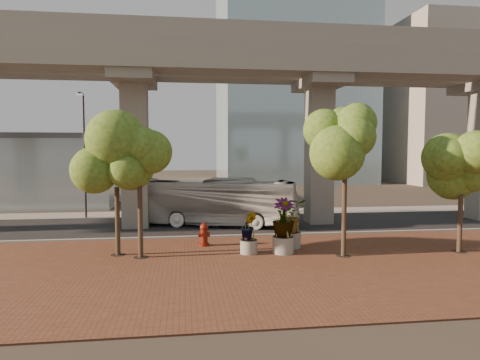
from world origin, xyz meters
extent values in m
plane|color=#3A332A|center=(0.00, 0.00, 0.00)|extent=(160.00, 160.00, 0.00)
cube|color=brown|center=(0.00, -8.00, 0.03)|extent=(70.00, 13.00, 0.06)
cube|color=black|center=(0.00, 2.00, 0.02)|extent=(90.00, 8.00, 0.04)
cube|color=#9D9A92|center=(0.00, -2.00, 0.08)|extent=(70.00, 0.25, 0.16)
cube|color=#9D9A92|center=(0.00, 7.50, 0.03)|extent=(90.00, 3.00, 0.06)
cube|color=gray|center=(0.00, 0.40, 10.50)|extent=(72.00, 2.40, 1.80)
cube|color=gray|center=(0.00, 3.60, 10.50)|extent=(72.00, 2.40, 1.80)
cube|color=gray|center=(0.00, -0.70, 11.90)|extent=(72.00, 0.12, 1.00)
cube|color=gray|center=(0.00, 4.70, 11.90)|extent=(72.00, 0.12, 1.00)
cube|color=gray|center=(38.00, 36.00, 12.00)|extent=(18.00, 16.00, 24.00)
imported|color=silver|center=(-1.05, 1.91, 1.53)|extent=(11.25, 5.67, 3.06)
cylinder|color=maroon|center=(-1.98, -4.04, 0.12)|extent=(0.54, 0.54, 0.12)
cylinder|color=maroon|center=(-1.98, -4.04, 0.56)|extent=(0.36, 0.36, 0.87)
sphere|color=maroon|center=(-1.98, -4.04, 0.99)|extent=(0.42, 0.42, 0.42)
cylinder|color=maroon|center=(-1.98, -4.04, 1.19)|extent=(0.12, 0.12, 0.15)
cylinder|color=maroon|center=(-1.98, -4.04, 0.63)|extent=(0.60, 0.24, 0.24)
cylinder|color=#A39F93|center=(2.29, -5.05, 0.45)|extent=(1.01, 1.01, 0.78)
imported|color=#2E5516|center=(2.29, -5.05, 1.68)|extent=(2.24, 2.24, 1.68)
cylinder|color=#A19D92|center=(1.65, -6.13, 0.45)|extent=(1.00, 1.00, 0.78)
imported|color=#2E5516|center=(1.65, -6.13, 1.75)|extent=(2.44, 2.44, 1.83)
cylinder|color=#A29F92|center=(0.02, -5.97, 0.38)|extent=(0.82, 0.82, 0.64)
imported|color=#2E5516|center=(0.02, -5.97, 1.38)|extent=(1.83, 1.83, 1.37)
cylinder|color=#473A28|center=(-6.03, -5.46, 1.64)|extent=(0.22, 0.22, 3.16)
cylinder|color=black|center=(-6.03, -5.46, 0.07)|extent=(0.70, 0.70, 0.01)
cylinder|color=#473A28|center=(-4.94, -6.07, 1.82)|extent=(0.22, 0.22, 3.53)
cylinder|color=black|center=(-4.94, -6.07, 0.07)|extent=(0.70, 0.70, 0.01)
cylinder|color=#473A28|center=(4.28, -7.02, 2.08)|extent=(0.22, 0.22, 4.05)
cylinder|color=black|center=(4.28, -7.02, 0.07)|extent=(0.70, 0.70, 0.01)
cylinder|color=#473A28|center=(10.06, -7.00, 1.60)|extent=(0.22, 0.22, 3.08)
cylinder|color=black|center=(10.06, -7.00, 0.07)|extent=(0.70, 0.70, 0.01)
cylinder|color=#2D2C31|center=(-9.99, 6.19, 4.43)|extent=(0.15, 0.15, 8.78)
cube|color=#2D2C31|center=(-9.99, 5.64, 8.82)|extent=(0.16, 1.10, 0.16)
cube|color=silver|center=(-9.99, 5.09, 8.71)|extent=(0.44, 0.22, 0.13)
cylinder|color=#28292D|center=(9.55, 6.34, 4.17)|extent=(0.14, 0.14, 8.27)
cube|color=#28292D|center=(9.55, 5.82, 8.31)|extent=(0.16, 1.03, 0.16)
cube|color=silver|center=(9.55, 5.30, 8.21)|extent=(0.41, 0.21, 0.12)
camera|label=1|loc=(-3.00, -25.60, 4.92)|focal=32.00mm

